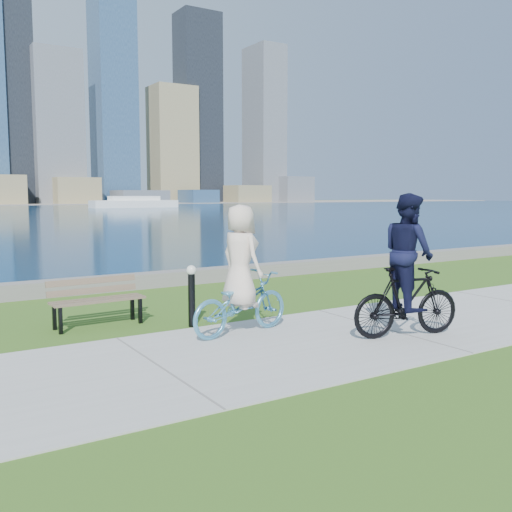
{
  "coord_description": "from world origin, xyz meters",
  "views": [
    {
      "loc": [
        -6.76,
        -6.78,
        2.26
      ],
      "look_at": [
        -1.15,
        2.21,
        1.1
      ],
      "focal_mm": 40.0,
      "sensor_mm": 36.0,
      "label": 1
    }
  ],
  "objects_px": {
    "bollard_lamp": "(192,292)",
    "cyclist_man": "(407,277)",
    "park_bench": "(96,297)",
    "cyclist_woman": "(241,286)"
  },
  "relations": [
    {
      "from": "bollard_lamp",
      "to": "cyclist_man",
      "type": "height_order",
      "value": "cyclist_man"
    },
    {
      "from": "park_bench",
      "to": "cyclist_man",
      "type": "relative_size",
      "value": 0.71
    },
    {
      "from": "bollard_lamp",
      "to": "cyclist_man",
      "type": "bearing_deg",
      "value": -44.03
    },
    {
      "from": "cyclist_woman",
      "to": "cyclist_man",
      "type": "distance_m",
      "value": 2.62
    },
    {
      "from": "bollard_lamp",
      "to": "cyclist_woman",
      "type": "height_order",
      "value": "cyclist_woman"
    },
    {
      "from": "bollard_lamp",
      "to": "park_bench",
      "type": "bearing_deg",
      "value": 145.1
    },
    {
      "from": "bollard_lamp",
      "to": "cyclist_woman",
      "type": "bearing_deg",
      "value": -65.06
    },
    {
      "from": "cyclist_woman",
      "to": "cyclist_man",
      "type": "relative_size",
      "value": 0.92
    },
    {
      "from": "bollard_lamp",
      "to": "cyclist_man",
      "type": "relative_size",
      "value": 0.47
    },
    {
      "from": "park_bench",
      "to": "cyclist_woman",
      "type": "height_order",
      "value": "cyclist_woman"
    }
  ]
}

